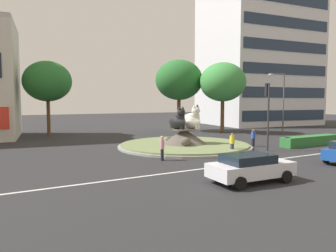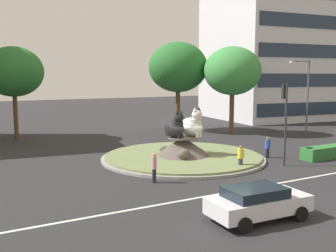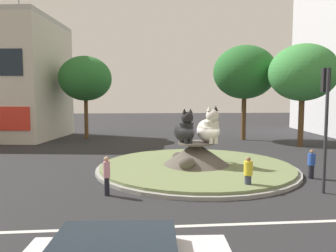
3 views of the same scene
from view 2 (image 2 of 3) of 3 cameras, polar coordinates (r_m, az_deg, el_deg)
ground_plane at (r=28.92m, az=2.17°, el=-4.83°), size 160.00×160.00×0.00m
lane_centreline at (r=22.47m, az=13.37°, el=-8.55°), size 112.00×0.20×0.01m
roundabout_island at (r=28.82m, az=2.17°, el=-3.98°), size 11.93×11.93×1.66m
cat_statue_black at (r=28.15m, az=1.02°, el=-0.19°), size 1.52×2.25×2.04m
cat_statue_white at (r=28.81m, az=3.59°, el=0.08°), size 1.66×2.42×2.20m
traffic_light_mast at (r=27.43m, az=16.66°, el=2.38°), size 0.35×0.46×5.59m
office_tower at (r=60.77m, az=15.75°, el=15.29°), size 19.62×16.87×29.69m
broadleaf_tree_behind_island at (r=40.23m, az=-21.56°, el=7.34°), size 5.59×5.59×8.87m
second_tree_near_tower at (r=43.45m, az=1.46°, el=8.53°), size 6.47×6.47×9.81m
third_tree_left at (r=41.36m, az=9.37°, el=7.89°), size 5.90×5.90×9.12m
streetlight_arm at (r=42.15m, az=19.42°, el=4.63°), size 2.15×0.70×7.67m
pedestrian_pink_shirt at (r=22.40m, az=-2.03°, el=-5.93°), size 0.30×0.30×1.73m
pedestrian_blue_shirt at (r=30.12m, az=14.28°, el=-2.99°), size 0.38×0.38×1.56m
pedestrian_yellow_shirt at (r=26.01m, az=10.52°, el=-4.45°), size 0.40×0.40×1.59m
parked_car_right at (r=17.25m, az=12.95°, el=-10.72°), size 4.49×2.30×1.44m
litter_bin at (r=30.23m, az=19.85°, el=-3.86°), size 0.56×0.56×0.90m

